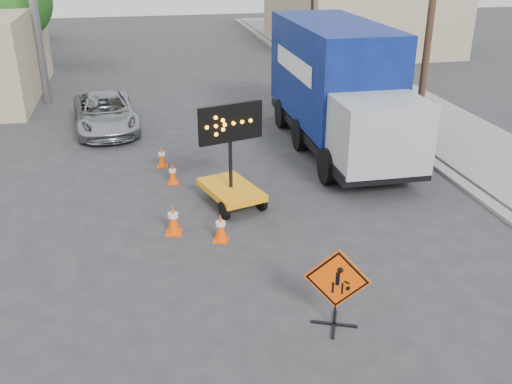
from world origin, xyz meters
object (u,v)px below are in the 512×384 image
object	(u,v)px
arrow_board	(231,183)
pickup_truck	(105,113)
box_truck	(337,94)
construction_sign	(337,286)

from	to	relation	value
arrow_board	pickup_truck	world-z (taller)	arrow_board
pickup_truck	arrow_board	bearing A→B (deg)	-71.50
arrow_board	box_truck	distance (m)	6.21
box_truck	pickup_truck	bearing A→B (deg)	155.15
construction_sign	arrow_board	bearing A→B (deg)	122.75
construction_sign	pickup_truck	size ratio (longest dim) A/B	0.34
arrow_board	box_truck	bearing A→B (deg)	25.06
pickup_truck	box_truck	bearing A→B (deg)	-31.69
construction_sign	pickup_truck	distance (m)	14.65
construction_sign	arrow_board	world-z (taller)	arrow_board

